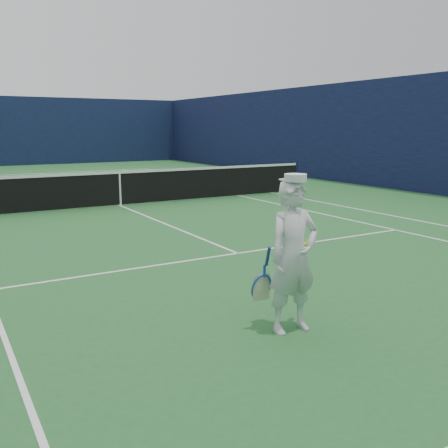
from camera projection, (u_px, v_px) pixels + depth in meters
name	position (u px, v px, depth m)	size (l,w,h in m)	color
ground	(121.00, 206.00, 14.40)	(80.00, 80.00, 0.00)	#25622C
court_markings	(121.00, 206.00, 14.40)	(11.03, 23.83, 0.01)	white
windscreen_fence	(118.00, 136.00, 14.02)	(20.12, 36.12, 4.00)	#0F1837
tennis_net	(120.00, 187.00, 14.30)	(12.88, 0.09, 1.07)	#141E4C
tennis_player	(293.00, 256.00, 5.44)	(0.76, 0.47, 1.76)	silver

